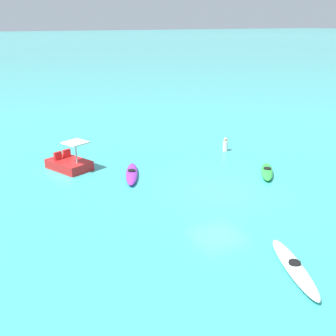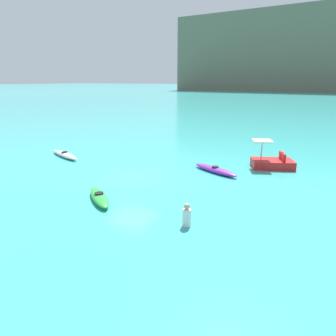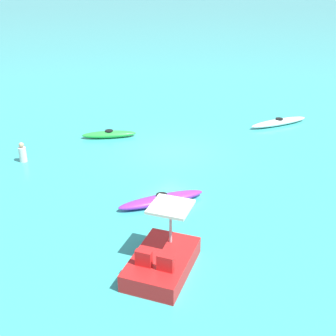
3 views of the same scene
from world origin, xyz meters
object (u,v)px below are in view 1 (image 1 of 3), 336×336
object	(u,v)px
kayak_purple	(132,174)
person_near_shore	(225,145)
kayak_white	(294,267)
kayak_green	(267,172)
pedal_boat_red	(69,163)

from	to	relation	value
kayak_purple	person_near_shore	distance (m)	7.08
kayak_white	kayak_green	world-z (taller)	same
kayak_purple	person_near_shore	world-z (taller)	person_near_shore
kayak_purple	person_near_shore	xyz separation A→B (m)	(1.59, -6.90, 0.22)
kayak_white	kayak_purple	bearing A→B (deg)	8.87
kayak_white	pedal_boat_red	world-z (taller)	pedal_boat_red
kayak_purple	kayak_green	size ratio (longest dim) A/B	1.28
pedal_boat_red	person_near_shore	distance (m)	9.61
kayak_green	kayak_white	bearing A→B (deg)	146.64
kayak_white	kayak_green	size ratio (longest dim) A/B	1.43
kayak_purple	kayak_white	bearing A→B (deg)	-171.13
pedal_boat_red	kayak_white	bearing A→B (deg)	-161.78
kayak_purple	kayak_green	xyz separation A→B (m)	(-2.86, -6.60, 0.00)
pedal_boat_red	person_near_shore	size ratio (longest dim) A/B	3.19
kayak_green	person_near_shore	distance (m)	4.47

